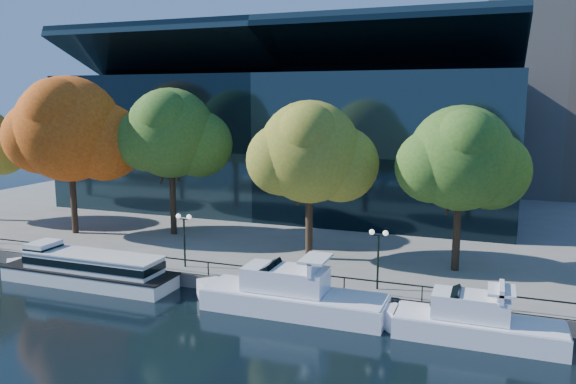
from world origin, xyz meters
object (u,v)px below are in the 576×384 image
at_px(cruiser_far, 470,321).
at_px(tree_3, 311,154).
at_px(tree_1, 70,131).
at_px(tour_boat, 84,268).
at_px(tree_4, 463,161).
at_px(lamp_2, 378,245).
at_px(tree_2, 172,135).
at_px(lamp_1, 184,228).
at_px(cruiser_near, 286,294).

bearing_deg(cruiser_far, tree_3, 143.76).
height_order(cruiser_far, tree_1, tree_1).
xyz_separation_m(tour_boat, cruiser_far, (27.10, -0.39, -0.12)).
relative_size(tree_3, tree_4, 1.03).
distance_m(cruiser_far, lamp_2, 7.71).
xyz_separation_m(cruiser_far, tree_3, (-12.42, 9.11, 8.19)).
xyz_separation_m(tree_2, tree_4, (25.44, -2.58, -1.10)).
height_order(cruiser_far, lamp_1, lamp_1).
relative_size(cruiser_near, tree_1, 0.90).
bearing_deg(lamp_1, cruiser_near, -20.10).
distance_m(tree_4, lamp_1, 20.86).
distance_m(tour_boat, cruiser_far, 27.10).
relative_size(tree_3, lamp_1, 3.08).
bearing_deg(tree_4, tour_boat, -159.79).
relative_size(cruiser_far, tree_3, 0.84).
distance_m(tree_3, lamp_1, 11.10).
relative_size(tour_boat, tree_2, 1.11).
height_order(tree_1, tree_2, tree_1).
bearing_deg(cruiser_near, tour_boat, 179.86).
xyz_separation_m(tree_1, tree_2, (8.90, 2.86, -0.31)).
distance_m(cruiser_near, tree_2, 21.70).
height_order(cruiser_near, cruiser_far, cruiser_near).
height_order(tree_3, lamp_2, tree_3).
relative_size(cruiser_far, tree_1, 0.72).
bearing_deg(lamp_2, cruiser_far, -32.14).
bearing_deg(tour_boat, tree_1, 132.99).
bearing_deg(tour_boat, tree_2, 88.50).
bearing_deg(tour_boat, cruiser_near, -0.14).
relative_size(tree_1, lamp_1, 3.61).
height_order(tour_boat, tree_2, tree_2).
relative_size(cruiser_far, tree_4, 0.86).
xyz_separation_m(tour_boat, tree_2, (0.32, 12.07, 9.01)).
bearing_deg(cruiser_far, lamp_2, 147.86).
relative_size(lamp_1, lamp_2, 1.00).
height_order(cruiser_near, tree_3, tree_3).
bearing_deg(tree_2, cruiser_far, -24.95).
height_order(tree_4, lamp_2, tree_4).
bearing_deg(lamp_2, tree_4, 52.26).
xyz_separation_m(tree_1, lamp_1, (15.07, -5.80, -6.55)).
height_order(cruiser_near, lamp_2, lamp_2).
bearing_deg(tree_1, cruiser_far, -15.06).
bearing_deg(lamp_1, lamp_2, 0.00).
xyz_separation_m(cruiser_near, lamp_2, (5.16, 3.44, 2.80)).
distance_m(tour_boat, tree_3, 18.88).
distance_m(cruiser_near, lamp_2, 6.81).
distance_m(cruiser_far, tree_3, 17.44).
relative_size(cruiser_near, lamp_1, 3.25).
bearing_deg(tree_3, cruiser_near, -82.09).
bearing_deg(tree_2, tree_4, -5.80).
height_order(tour_boat, tree_1, tree_1).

